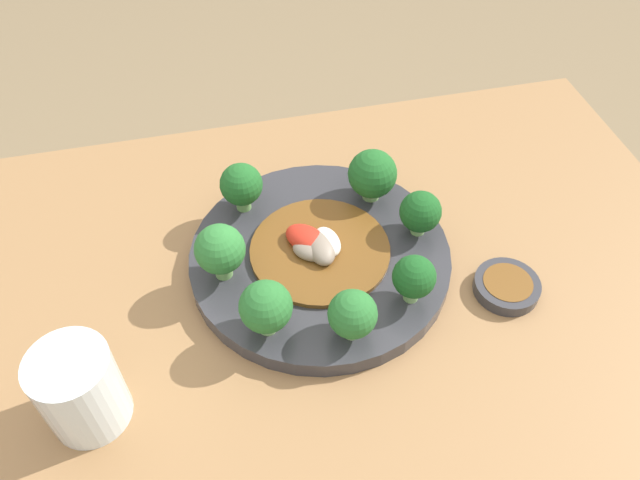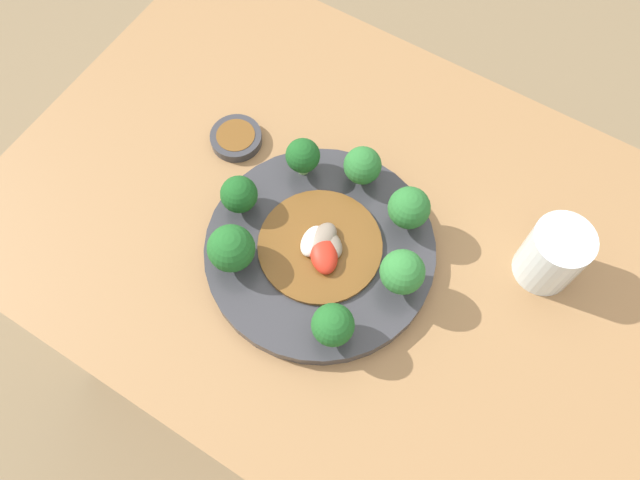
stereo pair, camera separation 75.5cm
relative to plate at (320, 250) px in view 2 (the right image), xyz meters
The scene contains 13 objects.
ground_plane 0.74m from the plate, 134.66° to the right, with size 8.00×8.00×0.00m, color #7F6B4C.
table 0.38m from the plate, 134.66° to the right, with size 1.02×0.66×0.72m.
plate is the anchor object (origin of this frame).
broccoli_west 0.12m from the plate, behind, with size 0.05×0.05×0.07m.
broccoli_northeast 0.12m from the plate, 42.04° to the left, with size 0.06×0.06×0.07m.
broccoli_east 0.13m from the plate, ahead, with size 0.05×0.05×0.06m.
broccoli_northwest 0.13m from the plate, 129.10° to the left, with size 0.05×0.05×0.06m.
broccoli_southwest 0.13m from the plate, 130.30° to the right, with size 0.05×0.05×0.06m.
broccoli_south 0.12m from the plate, 87.01° to the right, with size 0.05×0.05×0.06m.
broccoli_southeast 0.12m from the plate, 47.06° to the right, with size 0.05×0.05×0.06m.
stirfry_center 0.02m from the plate, 157.68° to the left, with size 0.16×0.16×0.02m.
drinking_glass 0.29m from the plate, 152.59° to the right, with size 0.08×0.08×0.09m.
sauce_dish 0.21m from the plate, 23.95° to the right, with size 0.07×0.07×0.02m.
Camera 2 is at (-0.13, 0.33, 1.47)m, focal length 35.00 mm.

